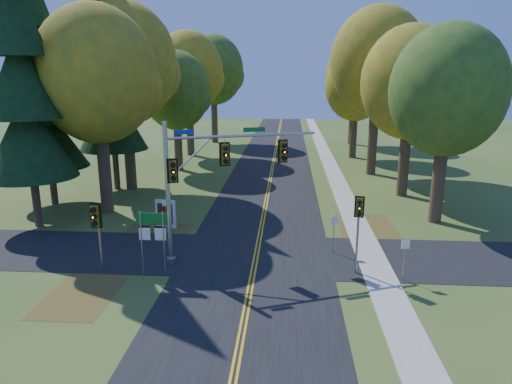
# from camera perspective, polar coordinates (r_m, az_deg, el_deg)

# --- Properties ---
(ground) EXTENTS (160.00, 160.00, 0.00)m
(ground) POSITION_cam_1_polar(r_m,az_deg,el_deg) (23.31, -0.31, -9.76)
(ground) COLOR #2F4F1B
(ground) RESTS_ON ground
(road_main) EXTENTS (8.00, 160.00, 0.02)m
(road_main) POSITION_cam_1_polar(r_m,az_deg,el_deg) (23.30, -0.31, -9.74)
(road_main) COLOR black
(road_main) RESTS_ON ground
(road_cross) EXTENTS (60.00, 6.00, 0.02)m
(road_cross) POSITION_cam_1_polar(r_m,az_deg,el_deg) (25.13, 0.04, -7.87)
(road_cross) COLOR black
(road_cross) RESTS_ON ground
(centerline_left) EXTENTS (0.10, 160.00, 0.01)m
(centerline_left) POSITION_cam_1_polar(r_m,az_deg,el_deg) (23.30, -0.56, -9.70)
(centerline_left) COLOR gold
(centerline_left) RESTS_ON road_main
(centerline_right) EXTENTS (0.10, 160.00, 0.01)m
(centerline_right) POSITION_cam_1_polar(r_m,az_deg,el_deg) (23.29, -0.06, -9.71)
(centerline_right) COLOR gold
(centerline_right) RESTS_ON road_main
(sidewalk_east) EXTENTS (1.60, 160.00, 0.06)m
(sidewalk_east) POSITION_cam_1_polar(r_m,az_deg,el_deg) (23.68, 15.05, -9.81)
(sidewalk_east) COLOR #9E998E
(sidewalk_east) RESTS_ON ground
(leaf_patch_w_near) EXTENTS (4.00, 6.00, 0.00)m
(leaf_patch_w_near) POSITION_cam_1_polar(r_m,az_deg,el_deg) (28.14, -13.05, -5.76)
(leaf_patch_w_near) COLOR brown
(leaf_patch_w_near) RESTS_ON ground
(leaf_patch_e) EXTENTS (3.50, 8.00, 0.00)m
(leaf_patch_e) POSITION_cam_1_polar(r_m,az_deg,el_deg) (29.27, 14.07, -5.03)
(leaf_patch_e) COLOR brown
(leaf_patch_e) RESTS_ON ground
(leaf_patch_w_far) EXTENTS (3.00, 5.00, 0.00)m
(leaf_patch_w_far) POSITION_cam_1_polar(r_m,az_deg,el_deg) (22.49, -20.80, -11.70)
(leaf_patch_w_far) COLOR brown
(leaf_patch_w_far) RESTS_ON ground
(tree_w_a) EXTENTS (8.00, 8.00, 14.15)m
(tree_w_a) POSITION_cam_1_polar(r_m,az_deg,el_deg) (33.12, -19.13, 13.59)
(tree_w_a) COLOR #38281C
(tree_w_a) RESTS_ON ground
(tree_e_a) EXTENTS (7.20, 7.20, 12.73)m
(tree_e_a) POSITION_cam_1_polar(r_m,az_deg,el_deg) (31.57, 22.90, 11.51)
(tree_e_a) COLOR #38281C
(tree_e_a) RESTS_ON ground
(tree_w_b) EXTENTS (8.60, 8.60, 15.38)m
(tree_w_b) POSITION_cam_1_polar(r_m,az_deg,el_deg) (39.78, -16.10, 15.12)
(tree_w_b) COLOR #38281C
(tree_w_b) RESTS_ON ground
(tree_e_b) EXTENTS (7.60, 7.60, 13.33)m
(tree_e_b) POSITION_cam_1_polar(r_m,az_deg,el_deg) (37.92, 18.82, 12.74)
(tree_e_b) COLOR #38281C
(tree_e_b) RESTS_ON ground
(tree_w_c) EXTENTS (6.80, 6.80, 11.91)m
(tree_w_c) POSITION_cam_1_polar(r_m,az_deg,el_deg) (47.02, -9.89, 12.33)
(tree_w_c) COLOR #38281C
(tree_w_c) RESTS_ON ground
(tree_e_c) EXTENTS (8.80, 8.80, 15.79)m
(tree_e_c) POSITION_cam_1_polar(r_m,az_deg,el_deg) (45.63, 15.06, 15.41)
(tree_e_c) COLOR #38281C
(tree_e_c) RESTS_ON ground
(tree_w_d) EXTENTS (8.20, 8.20, 14.56)m
(tree_w_d) POSITION_cam_1_polar(r_m,az_deg,el_deg) (55.62, -8.39, 14.59)
(tree_w_d) COLOR #38281C
(tree_w_d) RESTS_ON ground
(tree_e_d) EXTENTS (7.00, 7.00, 12.32)m
(tree_e_d) POSITION_cam_1_polar(r_m,az_deg,el_deg) (54.60, 12.44, 12.79)
(tree_e_d) COLOR #38281C
(tree_e_d) RESTS_ON ground
(tree_w_e) EXTENTS (8.40, 8.40, 14.97)m
(tree_w_e) POSITION_cam_1_polar(r_m,az_deg,el_deg) (66.11, -5.27, 14.90)
(tree_w_e) COLOR #38281C
(tree_w_e) RESTS_ON ground
(tree_e_e) EXTENTS (7.80, 7.80, 13.74)m
(tree_e_e) POSITION_cam_1_polar(r_m,az_deg,el_deg) (65.36, 12.23, 13.88)
(tree_e_e) COLOR #38281C
(tree_e_e) RESTS_ON ground
(pine_a) EXTENTS (5.60, 5.60, 19.48)m
(pine_a) POSITION_cam_1_polar(r_m,az_deg,el_deg) (31.61, -27.28, 12.23)
(pine_a) COLOR #38281C
(pine_a) RESTS_ON ground
(pine_b) EXTENTS (5.60, 5.60, 17.31)m
(pine_b) POSITION_cam_1_polar(r_m,az_deg,el_deg) (36.72, -25.11, 10.97)
(pine_b) COLOR #38281C
(pine_b) RESTS_ON ground
(pine_c) EXTENTS (5.60, 5.60, 20.56)m
(pine_c) POSITION_cam_1_polar(r_m,az_deg,el_deg) (39.96, -17.95, 14.01)
(pine_c) COLOR #38281C
(pine_c) RESTS_ON ground
(traffic_mast) EXTENTS (7.63, 3.32, 7.37)m
(traffic_mast) POSITION_cam_1_polar(r_m,az_deg,el_deg) (23.32, -6.15, 2.45)
(traffic_mast) COLOR #9A9DA2
(traffic_mast) RESTS_ON ground
(east_signal_pole) EXTENTS (0.46, 0.54, 4.01)m
(east_signal_pole) POSITION_cam_1_polar(r_m,az_deg,el_deg) (22.33, 12.73, -2.89)
(east_signal_pole) COLOR gray
(east_signal_pole) RESTS_ON ground
(ped_signal_pole) EXTENTS (0.57, 0.65, 3.57)m
(ped_signal_pole) POSITION_cam_1_polar(r_m,az_deg,el_deg) (23.56, -19.32, -3.42)
(ped_signal_pole) COLOR gray
(ped_signal_pole) RESTS_ON ground
(route_sign_cluster) EXTENTS (1.54, 0.10, 3.29)m
(route_sign_cluster) POSITION_cam_1_polar(r_m,az_deg,el_deg) (22.47, -12.85, -4.73)
(route_sign_cluster) COLOR gray
(route_sign_cluster) RESTS_ON ground
(info_kiosk) EXTENTS (1.34, 0.42, 1.84)m
(info_kiosk) POSITION_cam_1_polar(r_m,az_deg,el_deg) (29.72, -11.22, -2.72)
(info_kiosk) COLOR silver
(info_kiosk) RESTS_ON ground
(reg_sign_e_north) EXTENTS (0.41, 0.10, 2.16)m
(reg_sign_e_north) POSITION_cam_1_polar(r_m,az_deg,el_deg) (25.25, 9.72, -4.41)
(reg_sign_e_north) COLOR gray
(reg_sign_e_north) RESTS_ON ground
(reg_sign_e_south) EXTENTS (0.40, 0.08, 2.11)m
(reg_sign_e_south) POSITION_cam_1_polar(r_m,az_deg,el_deg) (22.82, 18.12, -7.13)
(reg_sign_e_south) COLOR gray
(reg_sign_e_south) RESTS_ON ground
(reg_sign_w) EXTENTS (0.37, 0.13, 2.00)m
(reg_sign_w) POSITION_cam_1_polar(r_m,az_deg,el_deg) (29.41, -11.26, -1.98)
(reg_sign_w) COLOR gray
(reg_sign_w) RESTS_ON ground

